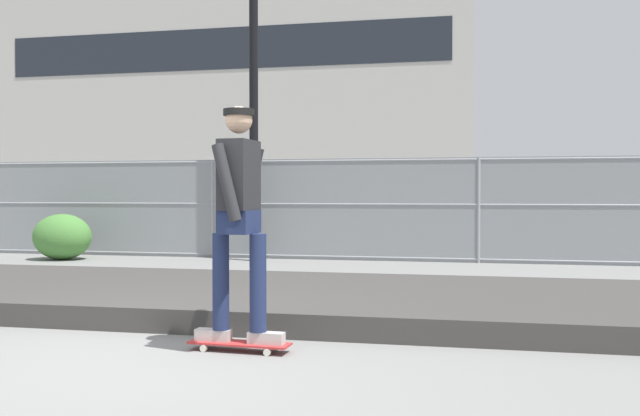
{
  "coord_description": "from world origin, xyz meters",
  "views": [
    {
      "loc": [
        2.3,
        -4.62,
        1.23
      ],
      "look_at": [
        0.19,
        5.21,
        1.01
      ],
      "focal_mm": 39.11,
      "sensor_mm": 36.0,
      "label": 1
    }
  ],
  "objects_px": {
    "street_lamp": "(254,12)",
    "skateboard": "(239,344)",
    "parked_car_near": "(204,209)",
    "shrub_left": "(62,237)",
    "parked_car_mid": "(422,209)",
    "skater": "(239,207)"
  },
  "relations": [
    {
      "from": "skateboard",
      "to": "parked_car_mid",
      "type": "xyz_separation_m",
      "value": [
        0.67,
        11.29,
        0.78
      ]
    },
    {
      "from": "shrub_left",
      "to": "skateboard",
      "type": "bearing_deg",
      "value": -48.79
    },
    {
      "from": "street_lamp",
      "to": "shrub_left",
      "type": "bearing_deg",
      "value": -171.19
    },
    {
      "from": "street_lamp",
      "to": "parked_car_near",
      "type": "height_order",
      "value": "street_lamp"
    },
    {
      "from": "skater",
      "to": "street_lamp",
      "type": "xyz_separation_m",
      "value": [
        -2.06,
        6.89,
        3.35
      ]
    },
    {
      "from": "skateboard",
      "to": "street_lamp",
      "type": "distance_m",
      "value": 8.44
    },
    {
      "from": "parked_car_near",
      "to": "parked_car_mid",
      "type": "relative_size",
      "value": 0.99
    },
    {
      "from": "skater",
      "to": "street_lamp",
      "type": "relative_size",
      "value": 0.25
    },
    {
      "from": "skater",
      "to": "parked_car_near",
      "type": "height_order",
      "value": "skater"
    },
    {
      "from": "skater",
      "to": "parked_car_mid",
      "type": "height_order",
      "value": "skater"
    },
    {
      "from": "skater",
      "to": "parked_car_mid",
      "type": "relative_size",
      "value": 0.4
    },
    {
      "from": "street_lamp",
      "to": "parked_car_mid",
      "type": "xyz_separation_m",
      "value": [
        2.73,
        4.4,
        -3.63
      ]
    },
    {
      "from": "street_lamp",
      "to": "skateboard",
      "type": "bearing_deg",
      "value": -73.37
    },
    {
      "from": "parked_car_mid",
      "to": "shrub_left",
      "type": "distance_m",
      "value": 7.96
    },
    {
      "from": "shrub_left",
      "to": "street_lamp",
      "type": "bearing_deg",
      "value": 8.81
    },
    {
      "from": "street_lamp",
      "to": "parked_car_mid",
      "type": "relative_size",
      "value": 1.59
    },
    {
      "from": "street_lamp",
      "to": "parked_car_mid",
      "type": "distance_m",
      "value": 6.32
    },
    {
      "from": "street_lamp",
      "to": "parked_car_mid",
      "type": "height_order",
      "value": "street_lamp"
    },
    {
      "from": "parked_car_near",
      "to": "shrub_left",
      "type": "distance_m",
      "value": 4.58
    },
    {
      "from": "parked_car_mid",
      "to": "shrub_left",
      "type": "xyz_separation_m",
      "value": [
        -6.23,
        -4.94,
        -0.42
      ]
    },
    {
      "from": "skateboard",
      "to": "parked_car_mid",
      "type": "bearing_deg",
      "value": 86.62
    },
    {
      "from": "parked_car_mid",
      "to": "parked_car_near",
      "type": "bearing_deg",
      "value": -174.62
    }
  ]
}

